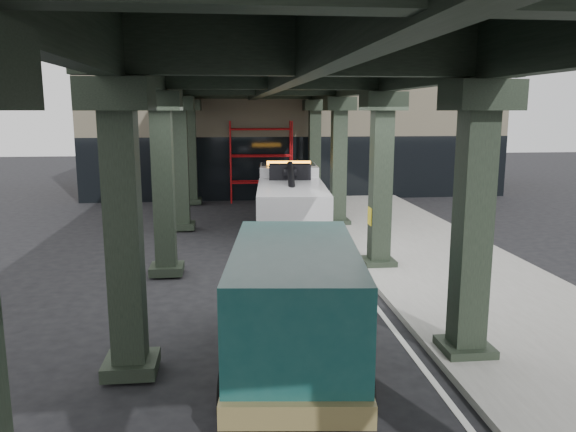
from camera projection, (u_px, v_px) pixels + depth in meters
ground at (298, 294)px, 13.98m from camera, size 90.00×90.00×0.00m
sidewalk at (441, 264)px, 16.40m from camera, size 5.00×40.00×0.15m
lane_stripe at (347, 269)px, 16.12m from camera, size 0.12×38.00×0.01m
viaduct at (274, 74)px, 14.88m from camera, size 7.40×32.00×6.40m
building at (289, 119)px, 32.99m from camera, size 22.00×10.00×8.00m
scaffolding at (261, 159)px, 27.90m from camera, size 3.08×0.88×4.00m
tow_truck at (290, 199)px, 20.71m from camera, size 2.90×8.27×2.66m
towed_van at (294, 301)px, 9.81m from camera, size 2.74×5.79×2.27m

